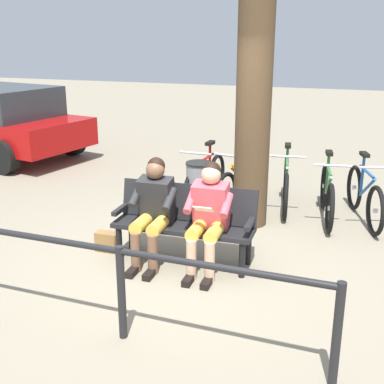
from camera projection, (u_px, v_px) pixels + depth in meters
The scene contains 13 objects.
ground_plane at pixel (177, 267), 5.61m from camera, with size 40.00×40.00×0.00m, color gray.
bench at pixel (185, 218), 5.66m from camera, with size 1.62×0.53×0.87m.
person_reading at pixel (208, 212), 5.37m from camera, with size 0.50×0.77×1.20m.
person_companion at pixel (153, 206), 5.56m from camera, with size 0.50×0.77×1.20m.
handbag at pixel (108, 242), 5.98m from camera, with size 0.30×0.14×0.24m, color olive.
tree_trunk at pixel (254, 82), 6.33m from camera, with size 0.46×0.46×3.83m, color #4C3823.
litter_bin at pixel (199, 189), 7.07m from camera, with size 0.38×0.38×0.79m.
bicycle_red at pixel (364, 196), 6.88m from camera, with size 0.63×1.62×0.94m.
bicycle_green at pixel (327, 194), 6.97m from camera, with size 0.48×1.67×0.94m.
bicycle_blue at pixel (286, 184), 7.44m from camera, with size 0.48×1.67×0.94m.
bicycle_orange at pixel (242, 184), 7.43m from camera, with size 0.53×1.65×0.94m.
bicycle_purple at pixel (205, 181), 7.61m from camera, with size 0.48×1.68×0.94m.
railing_fence at pixel (121, 274), 4.13m from camera, with size 3.57×0.12×0.85m.
Camera 1 is at (-1.87, 4.73, 2.50)m, focal length 46.68 mm.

